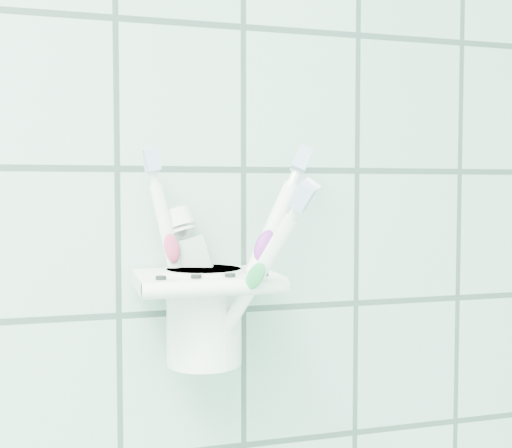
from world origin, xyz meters
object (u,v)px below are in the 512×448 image
Objects in this scene: cup at (204,311)px; toothbrush_orange at (211,246)px; toothpaste_tube at (217,266)px; holder_bracket at (205,282)px; toothbrush_pink at (193,247)px; toothbrush_blue at (215,236)px.

toothbrush_orange is at bearing -58.80° from cup.
toothpaste_tube is (0.01, 0.01, -0.02)m from toothbrush_orange.
toothpaste_tube is (0.01, 0.00, 0.04)m from cup.
toothbrush_orange reaches higher than holder_bracket.
toothbrush_pink reaches higher than cup.
toothbrush_pink is 0.03m from toothbrush_blue.
toothbrush_orange is (0.00, -0.00, 0.03)m from holder_bracket.
holder_bracket is 0.64× the size of toothbrush_pink.
toothbrush_pink is at bearing 124.56° from cup.
toothbrush_orange is at bearing -63.92° from toothbrush_pink.
cup is 0.46× the size of toothbrush_pink.
toothbrush_pink is at bearing 118.54° from holder_bracket.
holder_bracket and cup have the same top height.
toothbrush_orange is at bearing -118.66° from toothpaste_tube.
toothbrush_pink is 0.91× the size of toothbrush_blue.
toothbrush_pink is (-0.01, 0.01, 0.05)m from cup.
toothbrush_orange is 0.02m from toothpaste_tube.
toothbrush_blue is at bearing -56.57° from holder_bracket.
toothbrush_blue reaches higher than cup.
holder_bracket is 0.83× the size of toothpaste_tube.
holder_bracket is 0.04m from toothbrush_blue.
toothbrush_blue is (0.01, -0.01, 0.07)m from cup.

